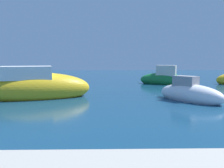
{
  "coord_description": "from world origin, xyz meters",
  "views": [
    {
      "loc": [
        -6.2,
        -5.94,
        2.12
      ],
      "look_at": [
        -5.88,
        10.06,
        0.38
      ],
      "focal_mm": 36.15,
      "sensor_mm": 36.0,
      "label": 1
    }
  ],
  "objects": [
    {
      "name": "moored_boat_3",
      "position": [
        -1.97,
        5.47,
        0.37
      ],
      "size": [
        3.18,
        3.64,
        1.53
      ],
      "rotation": [
        0.0,
        0.0,
        5.36
      ],
      "color": "white",
      "rests_on": "ground"
    },
    {
      "name": "moored_boat_5",
      "position": [
        -10.2,
        6.48,
        0.6
      ],
      "size": [
        6.27,
        3.58,
        2.17
      ],
      "rotation": [
        0.0,
        0.0,
        0.28
      ],
      "color": "gold",
      "rests_on": "ground"
    },
    {
      "name": "moored_boat_4",
      "position": [
        -13.18,
        12.62,
        0.4
      ],
      "size": [
        3.85,
        2.27,
        1.54
      ],
      "rotation": [
        0.0,
        0.0,
        6.01
      ],
      "color": "#197233",
      "rests_on": "ground"
    },
    {
      "name": "moored_boat_0",
      "position": [
        -1.35,
        13.54,
        0.49
      ],
      "size": [
        4.14,
        2.8,
        1.92
      ],
      "rotation": [
        0.0,
        0.0,
        2.74
      ],
      "color": "#197233",
      "rests_on": "ground"
    }
  ]
}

